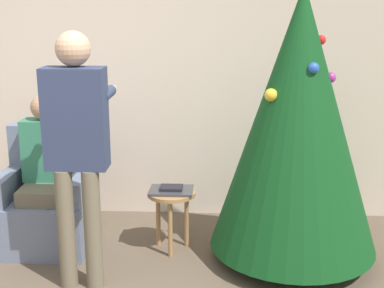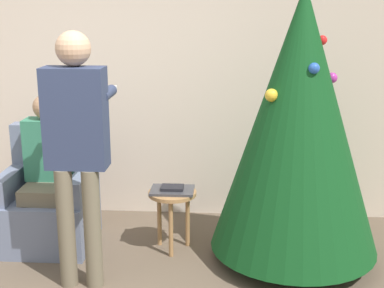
{
  "view_description": "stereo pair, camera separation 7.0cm",
  "coord_description": "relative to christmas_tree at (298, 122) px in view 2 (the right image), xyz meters",
  "views": [
    {
      "loc": [
        0.8,
        -2.55,
        1.95
      ],
      "look_at": [
        0.63,
        1.06,
        0.98
      ],
      "focal_mm": 50.0,
      "sensor_mm": 36.0,
      "label": 1
    },
    {
      "loc": [
        0.87,
        -2.55,
        1.95
      ],
      "look_at": [
        0.63,
        1.06,
        0.98
      ],
      "focal_mm": 50.0,
      "sensor_mm": 36.0,
      "label": 2
    }
  ],
  "objects": [
    {
      "name": "wall_back",
      "position": [
        -1.39,
        0.92,
        0.25
      ],
      "size": [
        8.0,
        0.06,
        2.7
      ],
      "color": "beige",
      "rests_on": "ground_plane"
    },
    {
      "name": "christmas_tree",
      "position": [
        0.0,
        0.0,
        0.0
      ],
      "size": [
        1.26,
        1.26,
        2.08
      ],
      "color": "brown",
      "rests_on": "ground_plane"
    },
    {
      "name": "armchair",
      "position": [
        -1.96,
        0.18,
        -0.76
      ],
      "size": [
        0.7,
        0.66,
        0.96
      ],
      "color": "slate",
      "rests_on": "ground_plane"
    },
    {
      "name": "person_seated",
      "position": [
        -1.96,
        0.15,
        -0.42
      ],
      "size": [
        0.36,
        0.46,
        1.24
      ],
      "color": "#6B604C",
      "rests_on": "ground_plane"
    },
    {
      "name": "person_standing",
      "position": [
        -1.53,
        -0.44,
        -0.03
      ],
      "size": [
        0.43,
        0.57,
        1.77
      ],
      "color": "#6B604C",
      "rests_on": "ground_plane"
    },
    {
      "name": "side_stool",
      "position": [
        -0.94,
        0.11,
        -0.69
      ],
      "size": [
        0.38,
        0.38,
        0.49
      ],
      "color": "#A37547",
      "rests_on": "ground_plane"
    },
    {
      "name": "laptop",
      "position": [
        -0.94,
        0.11,
        -0.6
      ],
      "size": [
        0.34,
        0.25,
        0.02
      ],
      "color": "#38383D",
      "rests_on": "side_stool"
    },
    {
      "name": "book",
      "position": [
        -0.94,
        0.11,
        -0.57
      ],
      "size": [
        0.18,
        0.13,
        0.02
      ],
      "color": "black",
      "rests_on": "laptop"
    }
  ]
}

